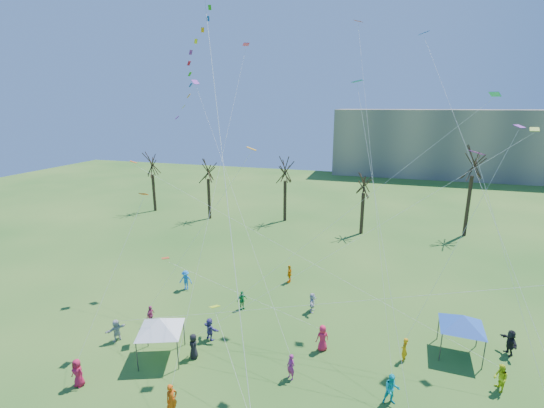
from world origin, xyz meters
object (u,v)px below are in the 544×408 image
(distant_building, at_px, (471,144))
(canopy_tent_blue, at_px, (462,321))
(big_box_kite, at_px, (198,61))
(canopy_tent_white, at_px, (160,324))

(distant_building, xyz_separation_m, canopy_tent_blue, (-12.28, -70.72, -5.10))
(big_box_kite, xyz_separation_m, canopy_tent_blue, (16.16, 3.92, -16.03))
(distant_building, relative_size, canopy_tent_blue, 15.87)
(distant_building, relative_size, big_box_kite, 2.54)
(canopy_tent_blue, bearing_deg, distant_building, 80.15)
(big_box_kite, relative_size, canopy_tent_blue, 6.26)
(big_box_kite, height_order, canopy_tent_blue, big_box_kite)
(canopy_tent_blue, bearing_deg, big_box_kite, -166.38)
(big_box_kite, distance_m, canopy_tent_white, 16.34)
(canopy_tent_white, bearing_deg, distant_building, 68.12)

